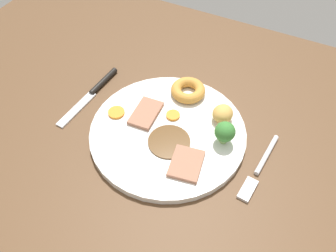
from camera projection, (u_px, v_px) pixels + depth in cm
name	position (u px, v px, depth cm)	size (l,w,h in cm)	color
dining_table	(165.00, 139.00, 65.64)	(120.00, 84.00, 3.60)	brown
dinner_plate	(168.00, 132.00, 63.58)	(29.05, 29.05, 1.40)	white
gravy_pool	(169.00, 142.00, 61.04)	(7.68, 7.68, 0.30)	#563819
meat_slice_main	(186.00, 164.00, 57.68)	(6.52, 5.20, 0.80)	#9E664C
meat_slice_under	(146.00, 113.00, 65.13)	(7.36, 4.44, 0.80)	#9E664C
yorkshire_pudding	(187.00, 90.00, 68.37)	(6.96, 6.96, 2.07)	#C68938
roast_potato_left	(223.00, 114.00, 63.49)	(3.79, 4.14, 3.12)	tan
carrot_coin_front	(175.00, 116.00, 64.85)	(2.64, 2.64, 0.51)	orange
carrot_coin_back	(116.00, 112.00, 65.46)	(3.19, 3.19, 0.49)	orange
broccoli_floret	(225.00, 132.00, 59.23)	(3.70, 3.70, 4.60)	#8CB766
fork	(259.00, 168.00, 58.76)	(2.91, 15.32, 0.90)	silver
knife	(94.00, 91.00, 70.99)	(2.38, 18.55, 1.20)	black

